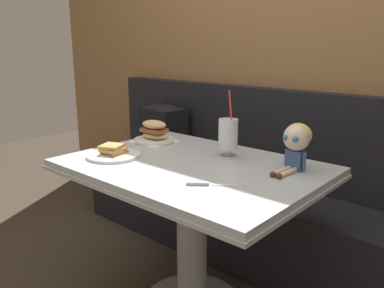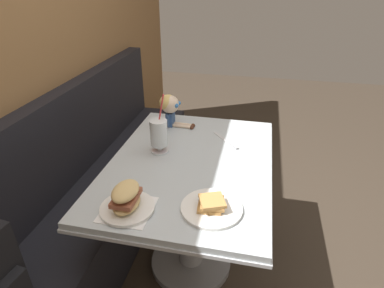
{
  "view_description": "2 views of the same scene",
  "coord_description": "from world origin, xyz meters",
  "px_view_note": "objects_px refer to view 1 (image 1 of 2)",
  "views": [
    {
      "loc": [
        1.11,
        -1.08,
        1.25
      ],
      "look_at": [
        0.04,
        0.14,
        0.84
      ],
      "focal_mm": 37.08,
      "sensor_mm": 36.0,
      "label": 1
    },
    {
      "loc": [
        -1.35,
        -0.12,
        1.59
      ],
      "look_at": [
        -0.03,
        0.17,
        0.85
      ],
      "focal_mm": 30.06,
      "sensor_mm": 36.0,
      "label": 2
    }
  ],
  "objects_px": {
    "milkshake_glass": "(228,136)",
    "butter_knife": "(207,184)",
    "toast_plate": "(113,153)",
    "sandwich_plate": "(154,133)",
    "backpack": "(163,133)",
    "seated_doll": "(296,140)"
  },
  "relations": [
    {
      "from": "toast_plate",
      "to": "butter_knife",
      "type": "bearing_deg",
      "value": -1.0
    },
    {
      "from": "seated_doll",
      "to": "backpack",
      "type": "distance_m",
      "value": 1.26
    },
    {
      "from": "sandwich_plate",
      "to": "backpack",
      "type": "relative_size",
      "value": 0.54
    },
    {
      "from": "butter_knife",
      "to": "backpack",
      "type": "distance_m",
      "value": 1.28
    },
    {
      "from": "toast_plate",
      "to": "sandwich_plate",
      "type": "xyz_separation_m",
      "value": [
        -0.07,
        0.33,
        0.03
      ]
    },
    {
      "from": "milkshake_glass",
      "to": "seated_doll",
      "type": "height_order",
      "value": "milkshake_glass"
    },
    {
      "from": "seated_doll",
      "to": "sandwich_plate",
      "type": "bearing_deg",
      "value": -176.86
    },
    {
      "from": "backpack",
      "to": "butter_knife",
      "type": "bearing_deg",
      "value": -37.15
    },
    {
      "from": "sandwich_plate",
      "to": "seated_doll",
      "type": "xyz_separation_m",
      "value": [
        0.8,
        0.04,
        0.08
      ]
    },
    {
      "from": "sandwich_plate",
      "to": "seated_doll",
      "type": "relative_size",
      "value": 1.0
    },
    {
      "from": "backpack",
      "to": "seated_doll",
      "type": "bearing_deg",
      "value": -18.24
    },
    {
      "from": "sandwich_plate",
      "to": "seated_doll",
      "type": "height_order",
      "value": "seated_doll"
    },
    {
      "from": "milkshake_glass",
      "to": "butter_knife",
      "type": "xyz_separation_m",
      "value": [
        0.16,
        -0.35,
        -0.1
      ]
    },
    {
      "from": "milkshake_glass",
      "to": "backpack",
      "type": "relative_size",
      "value": 0.78
    },
    {
      "from": "butter_knife",
      "to": "backpack",
      "type": "xyz_separation_m",
      "value": [
        -1.02,
        0.77,
        -0.09
      ]
    },
    {
      "from": "sandwich_plate",
      "to": "backpack",
      "type": "distance_m",
      "value": 0.59
    },
    {
      "from": "butter_knife",
      "to": "seated_doll",
      "type": "relative_size",
      "value": 0.88
    },
    {
      "from": "milkshake_glass",
      "to": "butter_knife",
      "type": "relative_size",
      "value": 1.63
    },
    {
      "from": "toast_plate",
      "to": "milkshake_glass",
      "type": "relative_size",
      "value": 0.79
    },
    {
      "from": "butter_knife",
      "to": "seated_doll",
      "type": "distance_m",
      "value": 0.43
    },
    {
      "from": "sandwich_plate",
      "to": "backpack",
      "type": "bearing_deg",
      "value": 131.17
    },
    {
      "from": "toast_plate",
      "to": "sandwich_plate",
      "type": "distance_m",
      "value": 0.34
    }
  ]
}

